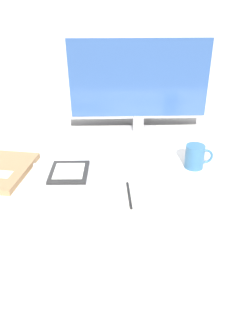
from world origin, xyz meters
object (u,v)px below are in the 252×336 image
Objects in this scene: coffee_mug at (194,157)px; pen at (128,195)px; ereader at (68,172)px; keyboard at (183,184)px; laptop at (71,177)px; monitor at (138,83)px.

coffee_mug is 0.72× the size of pen.
ereader reaches higher than pen.
keyboard is 1.08× the size of laptop.
laptop is at bearing -42.53° from ereader.
coffee_mug is (0.20, -0.34, -0.19)m from monitor.
monitor is 0.54m from laptop.
ereader is 1.06× the size of pen.
keyboard is 2.12× the size of ereader.
laptop is (-0.27, -0.41, -0.23)m from monitor.
monitor is 0.54m from keyboard.
laptop is 2.89× the size of coffee_mug.
keyboard is (0.14, -0.47, -0.23)m from monitor.
laptop is at bearing 151.44° from pen.
pen is (0.20, -0.11, -0.01)m from laptop.
pen is at bearing -96.64° from monitor.
ereader is 0.25m from pen.
coffee_mug is (0.47, 0.08, 0.04)m from laptop.
pen is at bearing -29.36° from ereader.
ereader is 0.48m from coffee_mug.
keyboard is 0.41m from laptop.
laptop is 2.08× the size of pen.
laptop is 0.23m from pen.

